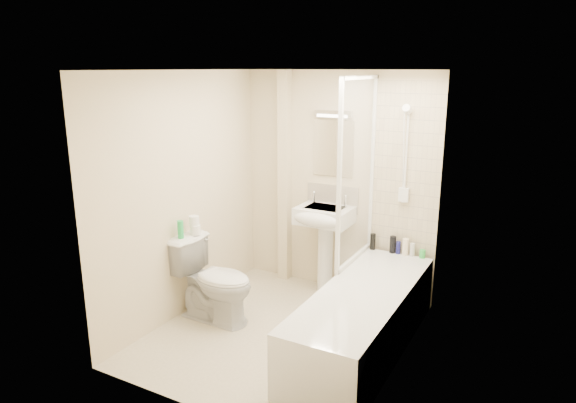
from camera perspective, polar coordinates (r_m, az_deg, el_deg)
The scene contains 25 objects.
floor at distance 4.97m, azimuth -0.75°, elevation -14.47°, with size 2.50×2.50×0.00m, color beige.
wall_back at distance 5.60m, azimuth 5.49°, elevation 2.02°, with size 2.20×0.02×2.40m, color beige.
wall_left at distance 5.12m, azimuth -11.59°, elevation 0.59°, with size 0.02×2.50×2.40m, color beige.
wall_right at distance 4.11m, azimuth 12.73°, elevation -2.99°, with size 0.02×2.50×2.40m, color beige.
ceiling at distance 4.34m, azimuth -0.85°, elevation 14.41°, with size 2.20×2.50×0.02m, color white.
tile_back at distance 5.30m, azimuth 12.98°, elevation 3.48°, with size 0.70×0.01×1.75m, color beige.
tile_right at distance 4.17m, azimuth 13.24°, elevation 0.46°, with size 0.01×2.10×1.75m, color beige.
pipe_boxing at distance 5.81m, azimuth -0.37°, elevation 2.56°, with size 0.12×0.12×2.40m, color beige.
splashback at distance 5.65m, azimuth 4.96°, elevation 0.37°, with size 0.60×0.01×0.30m, color beige.
mirror at distance 5.54m, azimuth 5.07°, elevation 5.89°, with size 0.46×0.01×0.60m, color white.
strip_light at distance 5.47m, azimuth 5.06°, elevation 9.69°, with size 0.42×0.07×0.07m, color silver.
bathtub at distance 4.66m, azimuth 8.31°, elevation -12.69°, with size 0.70×2.10×0.55m.
shower_screen at distance 4.99m, azimuth 7.73°, elevation 3.33°, with size 0.04×0.92×1.80m.
shower_fixture at distance 5.24m, azimuth 12.90°, elevation 4.69°, with size 0.10×0.16×0.99m.
pedestal_sink at distance 5.52m, azimuth 3.95°, elevation -2.67°, with size 0.58×0.51×1.11m.
bottle_black_a at distance 5.51m, azimuth 9.40°, elevation -4.41°, with size 0.06×0.06×0.17m, color black.
bottle_black_b at distance 5.45m, azimuth 11.56°, elevation -4.71°, with size 0.06×0.06×0.18m, color black.
bottle_blue at distance 5.44m, azimuth 12.16°, elevation -5.03°, with size 0.05×0.05×0.13m, color navy.
bottle_cream at distance 5.42m, azimuth 12.91°, elevation -4.94°, with size 0.07×0.07×0.17m, color #F6E4BE.
bottle_white_b at distance 5.41m, azimuth 13.64°, elevation -5.23°, with size 0.05×0.05×0.14m, color silver.
bottle_green at distance 5.39m, azimuth 14.71°, elevation -5.65°, with size 0.06×0.06×0.08m, color green.
toilet at distance 5.11m, azimuth -8.19°, elevation -8.62°, with size 0.82×0.48×0.83m, color white.
toilet_roll_lower at distance 5.13m, azimuth -10.26°, elevation -3.11°, with size 0.10×0.10×0.09m, color white.
toilet_roll_upper at distance 5.11m, azimuth -10.40°, elevation -2.09°, with size 0.10×0.10×0.09m, color white.
green_bottle at distance 5.03m, azimuth -11.86°, elevation -3.06°, with size 0.06×0.06×0.18m, color green.
Camera 1 is at (2.13, -3.78, 2.42)m, focal length 32.00 mm.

